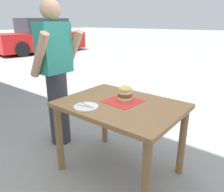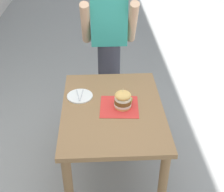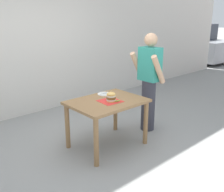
{
  "view_description": "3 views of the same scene",
  "coord_description": "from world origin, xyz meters",
  "px_view_note": "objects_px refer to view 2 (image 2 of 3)",
  "views": [
    {
      "loc": [
        -1.53,
        -1.11,
        1.46
      ],
      "look_at": [
        0.0,
        0.1,
        0.79
      ],
      "focal_mm": 35.0,
      "sensor_mm": 36.0,
      "label": 1
    },
    {
      "loc": [
        -0.11,
        -2.04,
        2.23
      ],
      "look_at": [
        0.0,
        0.1,
        0.79
      ],
      "focal_mm": 50.0,
      "sensor_mm": 36.0,
      "label": 2
    },
    {
      "loc": [
        2.82,
        -2.42,
        1.97
      ],
      "look_at": [
        0.0,
        0.1,
        0.79
      ],
      "focal_mm": 42.0,
      "sensor_mm": 36.0,
      "label": 3
    }
  ],
  "objects_px": {
    "sandwich": "(123,100)",
    "pickle_spear": "(131,101)",
    "patio_table": "(113,120)",
    "diner_across_table": "(109,44)",
    "side_plate_with_forks": "(80,96)"
  },
  "relations": [
    {
      "from": "sandwich",
      "to": "pickle_spear",
      "type": "xyz_separation_m",
      "value": [
        0.07,
        0.06,
        -0.06
      ]
    },
    {
      "from": "sandwich",
      "to": "patio_table",
      "type": "bearing_deg",
      "value": -174.76
    },
    {
      "from": "patio_table",
      "to": "pickle_spear",
      "type": "height_order",
      "value": "pickle_spear"
    },
    {
      "from": "pickle_spear",
      "to": "diner_across_table",
      "type": "height_order",
      "value": "diner_across_table"
    },
    {
      "from": "patio_table",
      "to": "sandwich",
      "type": "bearing_deg",
      "value": 5.24
    },
    {
      "from": "sandwich",
      "to": "side_plate_with_forks",
      "type": "xyz_separation_m",
      "value": [
        -0.35,
        0.17,
        -0.07
      ]
    },
    {
      "from": "patio_table",
      "to": "side_plate_with_forks",
      "type": "bearing_deg",
      "value": 146.68
    },
    {
      "from": "pickle_spear",
      "to": "side_plate_with_forks",
      "type": "distance_m",
      "value": 0.44
    },
    {
      "from": "side_plate_with_forks",
      "to": "diner_across_table",
      "type": "distance_m",
      "value": 0.82
    },
    {
      "from": "side_plate_with_forks",
      "to": "diner_across_table",
      "type": "bearing_deg",
      "value": 69.67
    },
    {
      "from": "pickle_spear",
      "to": "diner_across_table",
      "type": "xyz_separation_m",
      "value": [
        -0.14,
        0.87,
        0.13
      ]
    },
    {
      "from": "patio_table",
      "to": "side_plate_with_forks",
      "type": "xyz_separation_m",
      "value": [
        -0.27,
        0.18,
        0.13
      ]
    },
    {
      "from": "sandwich",
      "to": "diner_across_table",
      "type": "bearing_deg",
      "value": 94.44
    },
    {
      "from": "pickle_spear",
      "to": "side_plate_with_forks",
      "type": "bearing_deg",
      "value": 165.41
    },
    {
      "from": "diner_across_table",
      "to": "pickle_spear",
      "type": "bearing_deg",
      "value": -80.7
    }
  ]
}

